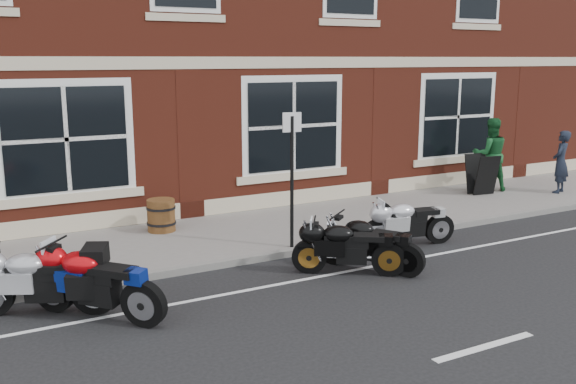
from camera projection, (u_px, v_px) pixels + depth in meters
name	position (u px, v px, depth m)	size (l,w,h in m)	color
ground	(348.00, 276.00, 10.48)	(80.00, 80.00, 0.00)	black
sidewalk	(265.00, 230.00, 13.04)	(30.00, 3.00, 0.12)	slate
kerb	(304.00, 250.00, 11.69)	(30.00, 0.16, 0.12)	slate
moto_touring_silver	(38.00, 277.00, 8.81)	(1.87, 1.01, 1.33)	black
moto_sport_red	(95.00, 280.00, 8.69)	(1.47, 1.71, 0.96)	black
moto_sport_black	(347.00, 246.00, 10.49)	(1.60, 1.18, 0.85)	black
moto_sport_silver	(406.00, 221.00, 12.05)	(1.89, 0.47, 0.85)	black
moto_naked_black	(368.00, 242.00, 10.70)	(1.09, 1.68, 0.85)	black
pedestrian_left	(561.00, 162.00, 16.26)	(0.58, 0.38, 1.59)	black
pedestrian_right	(490.00, 154.00, 16.53)	(0.91, 0.71, 1.88)	#175126
a_board_sign	(482.00, 174.00, 16.12)	(0.61, 0.41, 1.01)	black
barrel_planter	(161.00, 215.00, 12.71)	(0.58, 0.58, 0.64)	#473313
parking_sign	(292.00, 171.00, 11.41)	(0.35, 0.07, 2.45)	black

